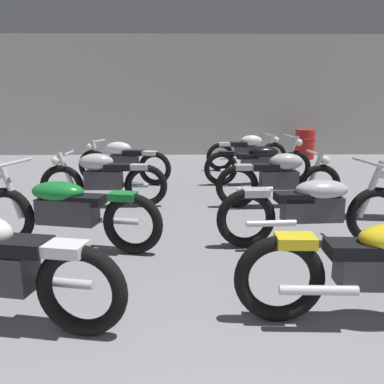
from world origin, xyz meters
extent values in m
cube|color=#B2B2AD|center=(0.00, 12.49, 1.80)|extent=(12.79, 0.24, 3.60)
torus|color=black|center=(-0.79, 2.54, 0.34)|extent=(0.68, 0.23, 0.67)
cube|color=black|center=(-1.22, 2.63, 0.64)|extent=(0.44, 0.31, 0.10)
cube|color=white|center=(-0.89, 2.56, 0.64)|extent=(0.31, 0.25, 0.08)
cylinder|color=silver|center=(-1.01, 2.72, 0.32)|extent=(0.55, 0.17, 0.07)
torus|color=black|center=(-2.11, 4.38, 0.34)|extent=(0.68, 0.24, 0.67)
torus|color=black|center=(-0.64, 4.07, 0.34)|extent=(0.68, 0.24, 0.67)
cylinder|color=silver|center=(-2.03, 4.36, 0.65)|extent=(0.28, 0.12, 0.66)
cube|color=#38383D|center=(-1.38, 4.23, 0.44)|extent=(0.69, 0.37, 0.28)
ellipsoid|color=#197F33|center=(-1.48, 4.25, 0.66)|extent=(0.65, 0.44, 0.22)
cube|color=black|center=(-1.16, 4.18, 0.57)|extent=(0.44, 0.32, 0.10)
cube|color=#197F33|center=(-0.74, 4.09, 0.64)|extent=(0.31, 0.25, 0.08)
cylinder|color=silver|center=(-1.98, 4.35, 0.96)|extent=(0.17, 0.67, 0.04)
cylinder|color=silver|center=(-0.86, 4.25, 0.32)|extent=(0.55, 0.18, 0.07)
torus|color=black|center=(-2.00, 6.02, 0.34)|extent=(0.67, 0.12, 0.67)
torus|color=black|center=(-0.70, 6.05, 0.34)|extent=(0.67, 0.12, 0.67)
cylinder|color=silver|center=(-1.92, 6.02, 0.59)|extent=(0.24, 0.08, 0.56)
cube|color=#38383D|center=(-1.35, 6.03, 0.44)|extent=(0.58, 0.25, 0.28)
ellipsoid|color=#B7B7BC|center=(-1.45, 6.03, 0.72)|extent=(0.53, 0.29, 0.26)
cube|color=black|center=(-1.13, 6.04, 0.64)|extent=(0.41, 0.25, 0.10)
cube|color=#B7B7BC|center=(-0.80, 6.04, 0.64)|extent=(0.28, 0.21, 0.08)
cylinder|color=silver|center=(-1.86, 6.02, 0.85)|extent=(0.05, 0.48, 0.04)
sphere|color=white|center=(-2.06, 6.02, 0.73)|extent=(0.14, 0.14, 0.14)
cylinder|color=silver|center=(-0.95, 6.17, 0.32)|extent=(0.55, 0.08, 0.07)
torus|color=black|center=(-1.96, 8.00, 0.34)|extent=(0.68, 0.26, 0.67)
torus|color=black|center=(-0.69, 7.71, 0.34)|extent=(0.68, 0.26, 0.67)
cylinder|color=silver|center=(-1.88, 7.98, 0.59)|extent=(0.25, 0.12, 0.56)
cube|color=#38383D|center=(-1.33, 7.85, 0.44)|extent=(0.61, 0.36, 0.28)
ellipsoid|color=white|center=(-1.43, 7.88, 0.72)|extent=(0.57, 0.39, 0.26)
cube|color=black|center=(-1.11, 7.81, 0.64)|extent=(0.44, 0.32, 0.10)
cube|color=white|center=(-0.79, 7.73, 0.64)|extent=(0.32, 0.26, 0.08)
cylinder|color=silver|center=(-1.82, 7.97, 0.85)|extent=(0.14, 0.48, 0.04)
sphere|color=white|center=(-2.02, 8.01, 0.73)|extent=(0.14, 0.14, 0.14)
cylinder|color=silver|center=(-0.91, 7.89, 0.32)|extent=(0.55, 0.19, 0.07)
torus|color=black|center=(0.61, 2.71, 0.34)|extent=(0.67, 0.13, 0.67)
cube|color=#38383D|center=(1.36, 2.68, 0.44)|extent=(0.67, 0.26, 0.28)
cube|color=black|center=(1.14, 2.69, 0.57)|extent=(0.41, 0.25, 0.10)
cube|color=yellow|center=(0.71, 2.70, 0.64)|extent=(0.29, 0.21, 0.08)
cylinder|color=silver|center=(0.86, 2.57, 0.32)|extent=(0.55, 0.09, 0.07)
torus|color=black|center=(2.10, 4.34, 0.34)|extent=(0.68, 0.15, 0.67)
torus|color=black|center=(0.60, 4.25, 0.34)|extent=(0.68, 0.15, 0.67)
cylinder|color=silver|center=(2.02, 4.34, 0.65)|extent=(0.28, 0.09, 0.66)
cube|color=#38383D|center=(1.35, 4.30, 0.44)|extent=(0.67, 0.28, 0.28)
ellipsoid|color=#B7B7BC|center=(1.45, 4.30, 0.66)|extent=(0.62, 0.36, 0.22)
cube|color=black|center=(1.13, 4.28, 0.57)|extent=(0.41, 0.27, 0.10)
cube|color=#B7B7BC|center=(0.70, 4.25, 0.64)|extent=(0.29, 0.22, 0.08)
cylinder|color=silver|center=(1.96, 4.34, 0.96)|extent=(0.08, 0.68, 0.04)
sphere|color=white|center=(2.16, 4.35, 0.84)|extent=(0.14, 0.14, 0.14)
cylinder|color=silver|center=(0.86, 4.13, 0.32)|extent=(0.55, 0.11, 0.07)
torus|color=black|center=(2.02, 6.03, 0.34)|extent=(0.67, 0.13, 0.67)
torus|color=black|center=(0.72, 5.99, 0.34)|extent=(0.67, 0.13, 0.67)
cylinder|color=silver|center=(1.94, 6.02, 0.59)|extent=(0.24, 0.08, 0.56)
cube|color=#38383D|center=(1.37, 6.01, 0.44)|extent=(0.58, 0.25, 0.28)
ellipsoid|color=#B7B7BC|center=(1.47, 6.01, 0.72)|extent=(0.53, 0.29, 0.26)
cube|color=black|center=(1.15, 6.00, 0.64)|extent=(0.41, 0.25, 0.10)
cube|color=#B7B7BC|center=(0.82, 5.99, 0.64)|extent=(0.29, 0.21, 0.08)
cylinder|color=silver|center=(1.88, 6.02, 0.85)|extent=(0.05, 0.48, 0.04)
sphere|color=white|center=(2.08, 6.03, 0.73)|extent=(0.14, 0.14, 0.14)
cylinder|color=silver|center=(0.97, 5.87, 0.32)|extent=(0.55, 0.08, 0.07)
torus|color=black|center=(2.11, 7.81, 0.34)|extent=(0.68, 0.17, 0.67)
torus|color=black|center=(0.61, 7.68, 0.34)|extent=(0.68, 0.17, 0.67)
cylinder|color=silver|center=(2.03, 7.80, 0.65)|extent=(0.28, 0.09, 0.66)
cube|color=#38383D|center=(1.36, 7.75, 0.44)|extent=(0.68, 0.29, 0.28)
ellipsoid|color=black|center=(1.46, 7.75, 0.66)|extent=(0.62, 0.37, 0.22)
cube|color=black|center=(1.14, 7.73, 0.57)|extent=(0.42, 0.27, 0.10)
cube|color=black|center=(0.71, 7.69, 0.64)|extent=(0.30, 0.22, 0.08)
cylinder|color=silver|center=(1.97, 7.80, 0.96)|extent=(0.09, 0.68, 0.04)
sphere|color=white|center=(2.17, 7.81, 0.84)|extent=(0.14, 0.14, 0.14)
cylinder|color=silver|center=(0.87, 7.57, 0.32)|extent=(0.55, 0.12, 0.07)
torus|color=black|center=(2.04, 9.50, 0.34)|extent=(0.68, 0.17, 0.67)
torus|color=black|center=(0.74, 9.39, 0.34)|extent=(0.68, 0.17, 0.67)
cylinder|color=silver|center=(1.96, 9.50, 0.59)|extent=(0.25, 0.09, 0.56)
cube|color=#38383D|center=(1.39, 9.45, 0.44)|extent=(0.59, 0.29, 0.28)
ellipsoid|color=white|center=(1.49, 9.46, 0.72)|extent=(0.54, 0.32, 0.26)
cube|color=black|center=(1.17, 9.43, 0.64)|extent=(0.42, 0.27, 0.10)
cube|color=white|center=(0.84, 9.40, 0.64)|extent=(0.30, 0.22, 0.08)
cylinder|color=silver|center=(1.90, 9.49, 0.85)|extent=(0.08, 0.48, 0.04)
sphere|color=white|center=(2.10, 9.51, 0.73)|extent=(0.14, 0.14, 0.14)
cylinder|color=silver|center=(1.00, 9.29, 0.32)|extent=(0.55, 0.12, 0.07)
cylinder|color=red|center=(3.38, 11.41, 0.42)|extent=(0.56, 0.56, 0.85)
torus|color=red|center=(3.38, 11.41, 0.59)|extent=(0.59, 0.59, 0.03)
torus|color=red|center=(3.38, 11.41, 0.26)|extent=(0.59, 0.59, 0.03)
camera|label=1|loc=(-0.06, 0.05, 1.60)|focal=36.63mm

